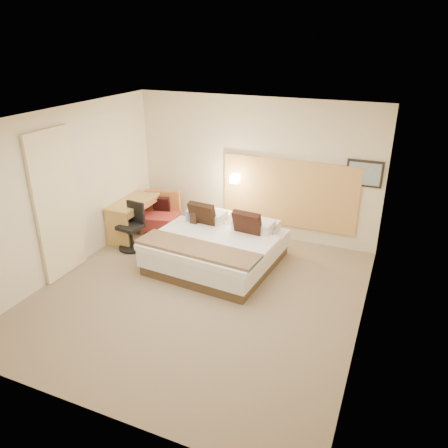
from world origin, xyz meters
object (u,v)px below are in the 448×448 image
at_px(bed, 217,247).
at_px(desk, 134,208).
at_px(lounge_chair, 161,215).
at_px(side_table, 190,235).
at_px(desk_chair, 132,230).

distance_m(bed, desk, 2.04).
bearing_deg(lounge_chair, bed, -28.36).
xyz_separation_m(bed, lounge_chair, (-1.67, 0.90, -0.01)).
distance_m(bed, side_table, 0.73).
relative_size(lounge_chair, side_table, 1.53).
bearing_deg(bed, side_table, 158.10).
distance_m(bed, desk_chair, 1.71).
xyz_separation_m(bed, desk, (-1.98, 0.43, 0.27)).
distance_m(side_table, desk, 1.34).
height_order(bed, desk_chair, bed).
bearing_deg(lounge_chair, desk, -123.69).
bearing_deg(desk, desk_chair, -60.51).
relative_size(bed, desk_chair, 2.47).
bearing_deg(desk_chair, desk, 119.49).
height_order(side_table, desk, desk).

